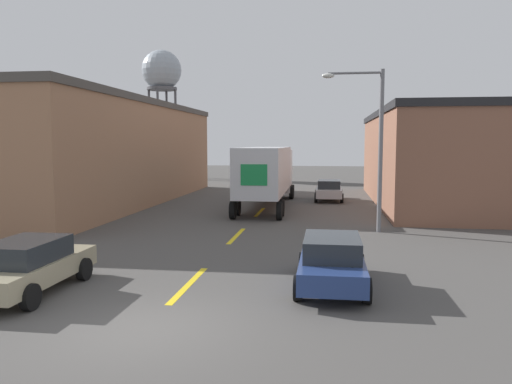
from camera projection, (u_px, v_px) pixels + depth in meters
name	position (u px, v px, depth m)	size (l,w,h in m)	color
ground_plane	(145.00, 329.00, 10.78)	(160.00, 160.00, 0.00)	#4C4947
road_centerline	(237.00, 236.00, 21.67)	(0.20, 18.92, 0.01)	yellow
warehouse_left	(62.00, 152.00, 33.97)	(14.17, 26.47, 6.86)	#9E7051
warehouse_right	(478.00, 158.00, 32.62)	(13.31, 20.27, 6.12)	brown
semi_truck	(268.00, 171.00, 31.60)	(2.86, 12.90, 3.77)	silver
parked_car_right_far	(329.00, 190.00, 35.00)	(1.94, 4.35, 1.45)	#B2B2B7
parked_car_left_near	(28.00, 265.00, 13.32)	(1.94, 4.35, 1.45)	tan
parked_car_right_near	(332.00, 261.00, 13.84)	(1.94, 4.35, 1.45)	navy
water_tower	(162.00, 73.00, 57.67)	(4.56, 4.56, 14.76)	#47474C
street_lamp	(373.00, 137.00, 22.28)	(2.75, 0.32, 7.27)	slate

